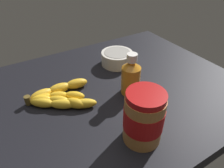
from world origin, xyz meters
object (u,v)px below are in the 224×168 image
at_px(banana_bunch, 59,97).
at_px(small_bowl, 117,58).
at_px(honey_bottle, 131,76).
at_px(peanut_butter_jar, 144,117).

relative_size(banana_bunch, small_bowl, 1.67).
xyz_separation_m(honey_bottle, small_bowl, (0.07, 0.19, -0.04)).
distance_m(banana_bunch, honey_bottle, 0.24).
bearing_deg(peanut_butter_jar, small_bowl, 67.13).
relative_size(banana_bunch, peanut_butter_jar, 1.46).
bearing_deg(banana_bunch, small_bowl, 20.45).
bearing_deg(peanut_butter_jar, banana_bunch, 117.76).
bearing_deg(honey_bottle, banana_bunch, 160.45).
height_order(banana_bunch, honey_bottle, honey_bottle).
height_order(peanut_butter_jar, small_bowl, peanut_butter_jar).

